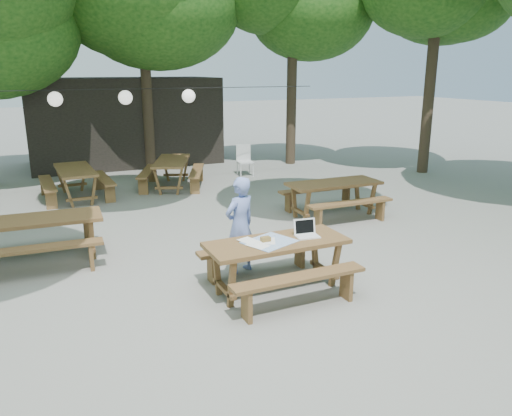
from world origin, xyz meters
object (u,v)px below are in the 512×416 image
object	(u,v)px
picnic_table_nw	(39,239)
plastic_chair	(245,167)
woman	(240,225)
main_picnic_table	(277,265)

from	to	relation	value
picnic_table_nw	plastic_chair	bearing A→B (deg)	43.27
picnic_table_nw	plastic_chair	distance (m)	7.65
plastic_chair	woman	bearing A→B (deg)	-106.73
picnic_table_nw	plastic_chair	xyz separation A→B (m)	(5.82, 4.96, -0.13)
main_picnic_table	woman	distance (m)	0.96
woman	plastic_chair	distance (m)	7.37
picnic_table_nw	plastic_chair	size ratio (longest dim) A/B	2.26
main_picnic_table	picnic_table_nw	xyz separation A→B (m)	(-3.02, 2.61, 0.00)
picnic_table_nw	woman	bearing A→B (deg)	-28.92
plastic_chair	main_picnic_table	bearing A→B (deg)	-102.97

